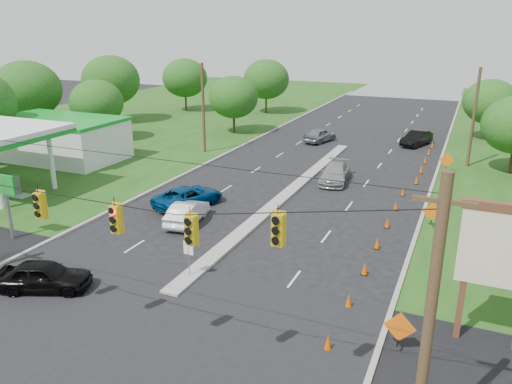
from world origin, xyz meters
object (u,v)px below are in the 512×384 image
at_px(gas_station, 48,137).
at_px(white_sedan, 187,212).
at_px(blue_pickup, 188,196).
at_px(black_sedan, 44,276).
at_px(pylon_sign, 508,255).

xyz_separation_m(gas_station, white_sedan, (19.57, -7.68, -1.85)).
relative_size(gas_station, blue_pickup, 3.67).
relative_size(gas_station, black_sedan, 4.39).
height_order(gas_station, white_sedan, gas_station).
xyz_separation_m(gas_station, blue_pickup, (18.00, -4.89, -1.83)).
bearing_deg(blue_pickup, gas_station, 4.12).
distance_m(white_sedan, blue_pickup, 3.20).
distance_m(gas_station, pylon_sign, 40.50).
distance_m(gas_station, blue_pickup, 18.74).
relative_size(pylon_sign, white_sedan, 1.38).
bearing_deg(white_sedan, pylon_sign, 152.69).
bearing_deg(black_sedan, white_sedan, -32.18).
xyz_separation_m(gas_station, black_sedan, (17.76, -18.15, -1.81)).
height_order(black_sedan, white_sedan, black_sedan).
relative_size(gas_station, white_sedan, 4.45).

